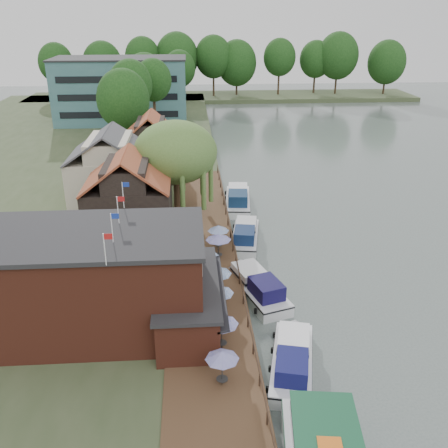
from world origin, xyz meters
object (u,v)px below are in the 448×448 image
object	(u,v)px
hotel_block	(122,90)
cruiser_2	(245,233)
umbrella_4	(206,263)
swan	(334,428)
umbrella_5	(218,246)
umbrella_3	(217,281)
cruiser_0	(292,356)
cruiser_1	(257,284)
cruiser_3	(238,197)
cottage_a	(128,197)
umbrella_6	(218,237)
willow	(176,170)
umbrella_2	(219,301)
pub	(121,280)
cottage_b	(111,167)
umbrella_0	(222,368)
cottage_c	(151,146)
umbrella_1	(222,332)

from	to	relation	value
hotel_block	cruiser_2	distance (m)	59.10
umbrella_4	swan	bearing A→B (deg)	-68.29
hotel_block	umbrella_5	distance (m)	63.36
umbrella_3	cruiser_0	xyz separation A→B (m)	(4.44, -7.94, -1.21)
cruiser_1	cruiser_3	xyz separation A→B (m)	(0.41, 20.25, 0.08)
cruiser_0	swan	world-z (taller)	cruiser_0
cottage_a	cruiser_2	distance (m)	12.05
umbrella_5	cruiser_0	distance (m)	14.68
umbrella_6	cruiser_1	bearing A→B (deg)	-68.00
umbrella_3	cruiser_0	world-z (taller)	umbrella_3
willow	umbrella_2	bearing A→B (deg)	-80.43
pub	cottage_b	bearing A→B (deg)	99.09
cottage_b	umbrella_0	bearing A→B (deg)	-71.67
hotel_block	cottage_a	world-z (taller)	hotel_block
umbrella_6	cruiser_0	xyz separation A→B (m)	(3.81, -16.04, -1.21)
hotel_block	cottage_c	xyz separation A→B (m)	(8.00, -37.00, -1.90)
hotel_block	umbrella_4	xyz separation A→B (m)	(14.07, -64.37, -4.86)
umbrella_5	cruiser_2	distance (m)	6.35
hotel_block	cruiser_3	xyz separation A→B (m)	(18.51, -45.84, -5.96)
umbrella_0	cruiser_1	world-z (taller)	umbrella_0
hotel_block	umbrella_0	bearing A→B (deg)	-79.43
cottage_c	umbrella_3	size ratio (longest dim) A/B	3.58
umbrella_6	cruiser_3	xyz separation A→B (m)	(3.13, 13.52, -1.10)
willow	umbrella_6	distance (m)	10.02
swan	willow	bearing A→B (deg)	106.97
pub	umbrella_0	distance (m)	9.60
pub	cruiser_0	bearing A→B (deg)	-21.45
umbrella_3	cruiser_1	bearing A→B (deg)	22.21
umbrella_1	umbrella_4	size ratio (longest dim) A/B	1.00
cottage_c	umbrella_6	size ratio (longest dim) A/B	3.58
hotel_block	umbrella_6	size ratio (longest dim) A/B	10.69
cruiser_2	pub	bearing A→B (deg)	-114.67
umbrella_1	cruiser_2	xyz separation A→B (m)	(3.60, 18.30, -1.23)
cottage_a	umbrella_3	size ratio (longest dim) A/B	3.62
umbrella_0	umbrella_6	size ratio (longest dim) A/B	1.00
cottage_c	umbrella_5	bearing A→B (deg)	-73.36
cottage_a	pub	bearing A→B (deg)	-86.19
umbrella_4	cruiser_2	bearing A→B (deg)	63.60
umbrella_1	cruiser_3	xyz separation A→B (m)	(3.82, 28.32, -1.10)
cottage_c	umbrella_4	world-z (taller)	cottage_c
willow	umbrella_0	bearing A→B (deg)	-83.59
umbrella_1	cruiser_2	bearing A→B (deg)	78.88
willow	umbrella_0	distance (m)	27.12
cottage_a	umbrella_6	size ratio (longest dim) A/B	3.62
umbrella_1	cottage_a	bearing A→B (deg)	112.96
umbrella_4	cruiser_3	distance (m)	19.09
umbrella_5	cruiser_2	size ratio (longest dim) A/B	0.27
pub	swan	world-z (taller)	pub
willow	umbrella_5	xyz separation A→B (m)	(3.77, -10.30, -3.93)
cottage_c	cruiser_0	size ratio (longest dim) A/B	0.94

